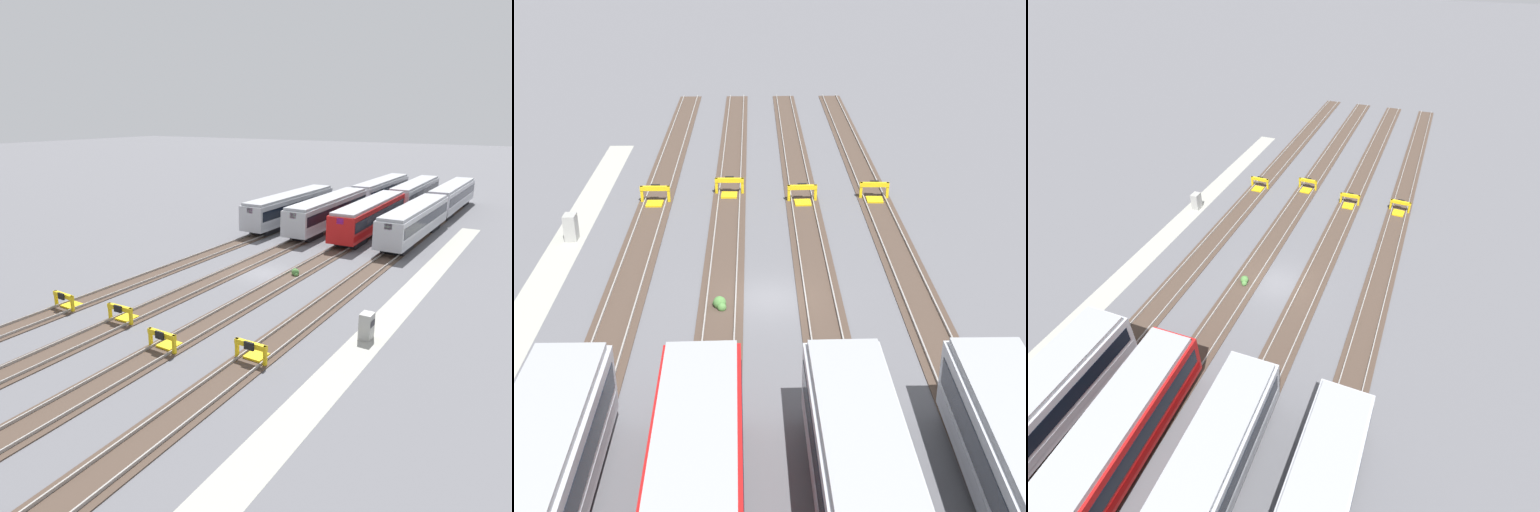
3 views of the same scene
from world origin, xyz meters
TOP-DOWN VIEW (x-y plane):
  - ground_plane at (0.00, 0.00)m, footprint 400.00×400.00m
  - service_walkway at (0.00, -11.86)m, footprint 54.00×2.00m
  - rail_track_nearest at (0.00, -7.41)m, footprint 90.00×2.23m
  - rail_track_near_inner at (0.00, -2.47)m, footprint 90.00×2.24m
  - rail_track_middle at (0.00, 2.47)m, footprint 90.00×2.24m
  - rail_track_far_inner at (0.00, 7.41)m, footprint 90.00×2.23m
  - bumper_stop_nearest_track at (-13.45, -7.42)m, footprint 1.36×2.00m
  - bumper_stop_near_inner_track at (-14.96, -2.48)m, footprint 1.36×2.01m
  - bumper_stop_middle_track at (-13.41, 2.48)m, footprint 1.37×2.01m
  - bumper_stop_far_inner_track at (-13.84, 7.40)m, footprint 1.38×2.01m
  - electrical_cabinet at (-7.63, -11.66)m, footprint 0.90×0.73m
  - weed_clump at (0.85, -2.52)m, footprint 0.92×0.70m

SIDE VIEW (x-z plane):
  - ground_plane at x=0.00m, z-range 0.00..0.00m
  - service_walkway at x=0.00m, z-range 0.00..0.01m
  - rail_track_nearest at x=0.00m, z-range -0.06..0.15m
  - rail_track_near_inner at x=0.00m, z-range -0.06..0.15m
  - rail_track_middle at x=0.00m, z-range -0.06..0.15m
  - rail_track_far_inner at x=0.00m, z-range -0.06..0.15m
  - weed_clump at x=0.85m, z-range -0.08..0.56m
  - bumper_stop_nearest_track at x=-13.45m, z-range -0.10..1.12m
  - bumper_stop_near_inner_track at x=-14.96m, z-range -0.10..1.12m
  - bumper_stop_middle_track at x=-13.41m, z-range -0.10..1.12m
  - bumper_stop_far_inner_track at x=-13.84m, z-range -0.10..1.12m
  - electrical_cabinet at x=-7.63m, z-range 0.00..1.60m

